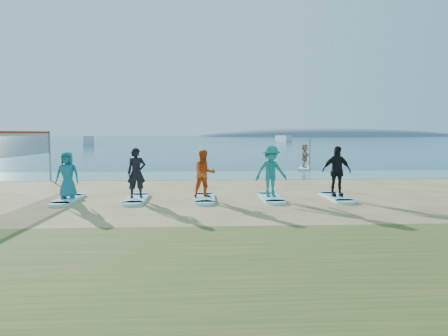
{
  "coord_description": "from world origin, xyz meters",
  "views": [
    {
      "loc": [
        -1.97,
        -14.02,
        2.39
      ],
      "look_at": [
        -1.03,
        2.0,
        1.1
      ],
      "focal_mm": 35.0,
      "sensor_mm": 36.0,
      "label": 1
    }
  ],
  "objects": [
    {
      "name": "surfboard_2",
      "position": [
        -1.76,
        1.54,
        0.04
      ],
      "size": [
        0.7,
        2.2,
        0.09
      ],
      "primitive_type": "cube",
      "color": "#A4F7FF",
      "rests_on": "ground"
    },
    {
      "name": "surfboard_4",
      "position": [
        3.05,
        1.54,
        0.04
      ],
      "size": [
        0.7,
        2.2,
        0.09
      ],
      "primitive_type": "cube",
      "color": "#A4F7FF",
      "rests_on": "ground"
    },
    {
      "name": "boat_offshore_a",
      "position": [
        -25.14,
        79.07,
        0.0
      ],
      "size": [
        4.22,
        8.15,
        1.88
      ],
      "primitive_type": "cube",
      "rotation": [
        0.0,
        0.0,
        0.27
      ],
      "color": "silver",
      "rests_on": "ground"
    },
    {
      "name": "island_ridge",
      "position": [
        95.0,
        300.0,
        0.0
      ],
      "size": [
        220.0,
        56.0,
        18.0
      ],
      "primitive_type": "ellipsoid",
      "color": "slate",
      "rests_on": "ground"
    },
    {
      "name": "ground",
      "position": [
        0.0,
        0.0,
        0.0
      ],
      "size": [
        600.0,
        600.0,
        0.0
      ],
      "primitive_type": "plane",
      "color": "tan",
      "rests_on": "ground"
    },
    {
      "name": "boat_offshore_b",
      "position": [
        22.51,
        110.38,
        0.0
      ],
      "size": [
        3.75,
        7.05,
        1.66
      ],
      "primitive_type": "cube",
      "rotation": [
        0.0,
        0.0,
        0.28
      ],
      "color": "silver",
      "rests_on": "ground"
    },
    {
      "name": "volleyball_net",
      "position": [
        -9.61,
        3.79,
        1.9
      ],
      "size": [
        0.49,
        9.08,
        2.5
      ],
      "rotation": [
        0.0,
        0.0,
        -0.04
      ],
      "color": "gray",
      "rests_on": "ground"
    },
    {
      "name": "student_1",
      "position": [
        -4.17,
        1.54,
        0.98
      ],
      "size": [
        0.74,
        0.59,
        1.78
      ],
      "primitive_type": "imported",
      "rotation": [
        0.0,
        0.0,
        0.29
      ],
      "color": "black",
      "rests_on": "surfboard_1"
    },
    {
      "name": "student_0",
      "position": [
        -6.58,
        1.54,
        0.91
      ],
      "size": [
        0.81,
        0.53,
        1.65
      ],
      "primitive_type": "imported",
      "rotation": [
        0.0,
        0.0,
        0.0
      ],
      "color": "#1A6F7F",
      "rests_on": "surfboard_0"
    },
    {
      "name": "student_2",
      "position": [
        -1.76,
        1.54,
        0.94
      ],
      "size": [
        0.98,
        0.85,
        1.7
      ],
      "primitive_type": "imported",
      "rotation": [
        0.0,
        0.0,
        0.29
      ],
      "color": "#D04B15",
      "rests_on": "surfboard_2"
    },
    {
      "name": "surfboard_0",
      "position": [
        -6.58,
        1.54,
        0.04
      ],
      "size": [
        0.7,
        2.2,
        0.09
      ],
      "primitive_type": "cube",
      "color": "#A4F7FF",
      "rests_on": "ground"
    },
    {
      "name": "student_3",
      "position": [
        0.65,
        1.54,
        1.01
      ],
      "size": [
        1.31,
        0.92,
        1.84
      ],
      "primitive_type": "imported",
      "rotation": [
        0.0,
        0.0,
        0.21
      ],
      "color": "#1A7C7F",
      "rests_on": "surfboard_3"
    },
    {
      "name": "student_4",
      "position": [
        3.05,
        1.54,
        1.0
      ],
      "size": [
        1.09,
        0.49,
        1.83
      ],
      "primitive_type": "imported",
      "rotation": [
        0.0,
        0.0,
        0.04
      ],
      "color": "black",
      "rests_on": "surfboard_4"
    },
    {
      "name": "ocean",
      "position": [
        0.0,
        160.0,
        0.01
      ],
      "size": [
        600.0,
        600.0,
        0.0
      ],
      "primitive_type": "plane",
      "color": "navy",
      "rests_on": "ground"
    },
    {
      "name": "paddleboard",
      "position": [
        5.07,
        14.55,
        0.06
      ],
      "size": [
        1.5,
        3.08,
        0.12
      ],
      "primitive_type": "cube",
      "rotation": [
        0.0,
        0.0,
        -0.28
      ],
      "color": "silver",
      "rests_on": "ground"
    },
    {
      "name": "shallow_water",
      "position": [
        0.0,
        10.5,
        0.01
      ],
      "size": [
        600.0,
        600.0,
        0.0
      ],
      "primitive_type": "plane",
      "color": "teal",
      "rests_on": "ground"
    },
    {
      "name": "surfboard_1",
      "position": [
        -4.17,
        1.54,
        0.04
      ],
      "size": [
        0.7,
        2.2,
        0.09
      ],
      "primitive_type": "cube",
      "color": "#A4F7FF",
      "rests_on": "ground"
    },
    {
      "name": "surfboard_3",
      "position": [
        0.65,
        1.54,
        0.04
      ],
      "size": [
        0.7,
        2.2,
        0.09
      ],
      "primitive_type": "cube",
      "color": "#A4F7FF",
      "rests_on": "ground"
    },
    {
      "name": "paddleboarder",
      "position": [
        5.07,
        14.55,
        0.89
      ],
      "size": [
        0.64,
        1.48,
        1.54
      ],
      "primitive_type": "imported",
      "rotation": [
        0.0,
        0.0,
        1.44
      ],
      "color": "tan",
      "rests_on": "paddleboard"
    }
  ]
}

